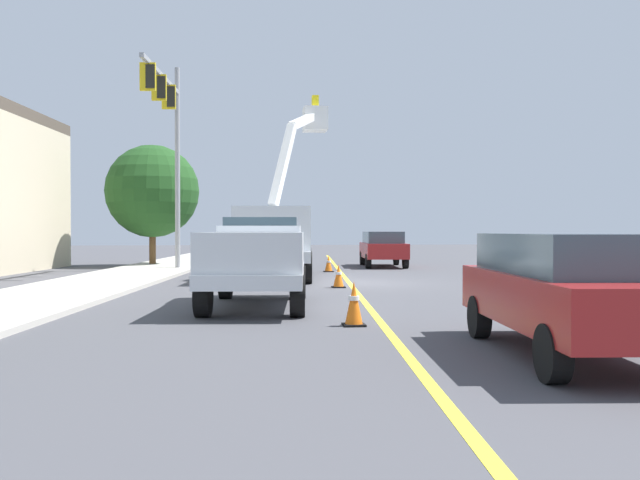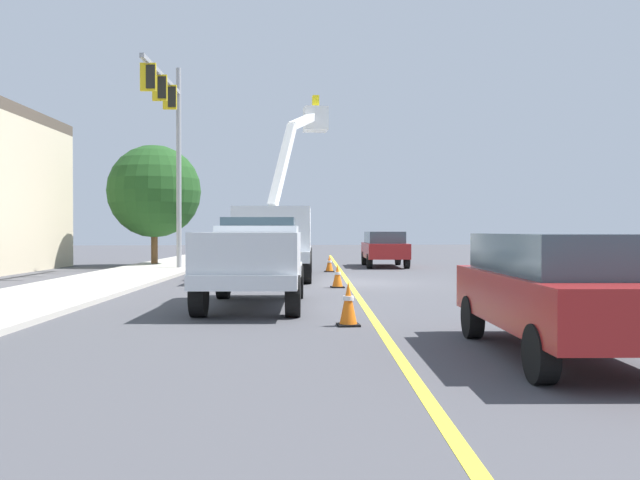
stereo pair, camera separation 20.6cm
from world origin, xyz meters
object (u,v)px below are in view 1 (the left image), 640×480
object	(u,v)px
service_pickup_truck	(257,258)
passing_minivan	(383,246)
traffic_cone_mid_front	(338,276)
trailing_sedan	(570,286)
traffic_cone_mid_rear	(329,264)
utility_bucket_truck	(277,234)
traffic_signal_mast	(169,125)
traffic_cone_leading	(354,304)

from	to	relation	value
service_pickup_truck	passing_minivan	bearing A→B (deg)	-21.75
passing_minivan	traffic_cone_mid_front	bearing A→B (deg)	161.20
trailing_sedan	traffic_cone_mid_rear	size ratio (longest dim) A/B	7.11
utility_bucket_truck	traffic_cone_mid_rear	distance (m)	4.08
traffic_cone_mid_rear	traffic_signal_mast	xyz separation A→B (m)	(0.13, 6.59, 5.73)
utility_bucket_truck	trailing_sedan	distance (m)	16.45
utility_bucket_truck	passing_minivan	world-z (taller)	utility_bucket_truck
traffic_cone_mid_front	passing_minivan	bearing A→B (deg)	-18.80
utility_bucket_truck	traffic_cone_leading	xyz separation A→B (m)	(-12.90, -0.58, -1.21)
traffic_cone_mid_front	traffic_signal_mast	size ratio (longest dim) A/B	0.08
traffic_cone_leading	traffic_cone_mid_rear	xyz separation A→B (m)	(16.00, -1.76, -0.06)
trailing_sedan	traffic_cone_mid_rear	bearing A→B (deg)	2.07
trailing_sedan	traffic_cone_mid_front	size ratio (longest dim) A/B	7.04
trailing_sedan	traffic_cone_mid_front	xyz separation A→B (m)	(11.42, 1.48, -0.63)
utility_bucket_truck	traffic_cone_mid_rear	world-z (taller)	utility_bucket_truck
service_pickup_truck	traffic_cone_mid_rear	bearing A→B (deg)	-15.01
utility_bucket_truck	traffic_cone_leading	distance (m)	12.97
service_pickup_truck	trailing_sedan	distance (m)	7.73
passing_minivan	traffic_cone_mid_front	distance (m)	12.30
service_pickup_truck	traffic_cone_mid_front	xyz separation A→B (m)	(4.87, -2.62, -0.77)
trailing_sedan	traffic_signal_mast	size ratio (longest dim) A/B	0.56
traffic_signal_mast	service_pickup_truck	bearing A→B (deg)	-166.05
traffic_cone_mid_rear	traffic_cone_leading	bearing A→B (deg)	173.72
utility_bucket_truck	passing_minivan	size ratio (longest dim) A/B	1.69
traffic_cone_mid_rear	traffic_signal_mast	world-z (taller)	traffic_signal_mast
traffic_cone_mid_front	traffic_signal_mast	world-z (taller)	traffic_signal_mast
trailing_sedan	traffic_cone_leading	xyz separation A→B (m)	(3.25, 2.46, -0.57)
trailing_sedan	service_pickup_truck	bearing A→B (deg)	32.08
trailing_sedan	traffic_signal_mast	xyz separation A→B (m)	(19.38, 7.29, 5.10)
traffic_cone_leading	traffic_signal_mast	size ratio (longest dim) A/B	0.09
traffic_cone_mid_front	trailing_sedan	bearing A→B (deg)	-172.62
utility_bucket_truck	traffic_cone_mid_front	world-z (taller)	utility_bucket_truck
service_pickup_truck	traffic_signal_mast	bearing A→B (deg)	13.95
utility_bucket_truck	service_pickup_truck	xyz separation A→B (m)	(-9.61, 1.06, -0.49)
traffic_cone_mid_rear	utility_bucket_truck	bearing A→B (deg)	142.85
passing_minivan	traffic_cone_mid_rear	world-z (taller)	passing_minivan
trailing_sedan	passing_minivan	bearing A→B (deg)	-6.14
utility_bucket_truck	passing_minivan	distance (m)	8.85
service_pickup_truck	traffic_signal_mast	distance (m)	14.12
traffic_cone_leading	traffic_cone_mid_front	xyz separation A→B (m)	(8.17, -0.98, -0.06)
service_pickup_truck	traffic_cone_mid_front	world-z (taller)	service_pickup_truck
service_pickup_truck	traffic_cone_leading	xyz separation A→B (m)	(-3.29, -1.65, -0.72)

